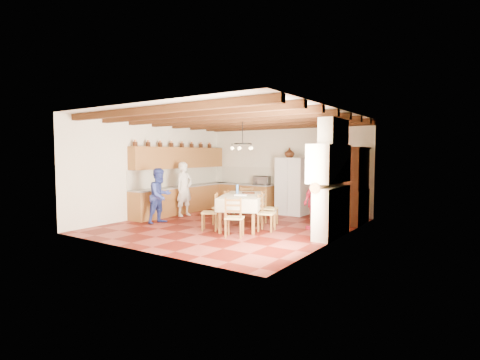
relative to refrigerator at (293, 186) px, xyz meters
The scene contains 31 objects.
floor 2.93m from the refrigerator, 101.44° to the right, with size 6.00×6.50×0.02m, color #4C0F09.
ceiling 3.47m from the refrigerator, 101.44° to the right, with size 6.00×6.50×0.02m, color white.
wall_back 0.96m from the refrigerator, 135.39° to the left, with size 6.00×0.02×3.00m, color #F4E6CD.
wall_front 6.03m from the refrigerator, 95.26° to the right, with size 6.00×0.02×3.00m, color #F4E6CD.
wall_left 4.52m from the refrigerator, 142.64° to the right, with size 0.02×6.50×3.00m, color #F4E6CD.
wall_right 3.71m from the refrigerator, 47.85° to the right, with size 0.02×6.50×3.00m, color #F4E6CD.
ceiling_beams 3.41m from the refrigerator, 101.44° to the right, with size 6.00×6.30×0.16m, color #391D0F, non-canonical shape.
lower_cabinets_left 3.69m from the refrigerator, 152.84° to the right, with size 0.60×4.30×0.86m, color olive.
lower_cabinets_back 2.17m from the refrigerator, behind, with size 2.30×0.60×0.86m, color olive.
countertop_left 3.65m from the refrigerator, 152.84° to the right, with size 0.62×4.30×0.04m, color slate.
countertop_back 2.11m from the refrigerator, behind, with size 2.34×0.62×0.04m, color slate.
backsplash_left 3.92m from the refrigerator, 154.75° to the right, with size 0.03×4.30×0.60m, color silver.
backsplash_back 2.18m from the refrigerator, 166.15° to the left, with size 2.30×0.03×0.60m, color silver.
upper_cabinets 3.88m from the refrigerator, 153.71° to the right, with size 0.35×4.20×0.70m, color olive.
fireplace 3.36m from the refrigerator, 49.24° to the right, with size 0.56×1.60×2.80m, color beige, non-canonical shape.
wall_picture 1.45m from the refrigerator, 27.14° to the left, with size 0.34×0.03×0.42m, color #322316.
refrigerator is the anchor object (origin of this frame).
hutch 2.26m from the refrigerator, 12.16° to the right, with size 0.50×1.20×2.17m, color #3A1B0D, non-canonical shape.
dining_table 2.73m from the refrigerator, 93.38° to the right, with size 1.77×2.27×0.88m.
chandelier 3.03m from the refrigerator, 93.38° to the right, with size 0.47×0.47×0.03m, color black.
chair_left_near 3.60m from the refrigerator, 100.59° to the right, with size 0.42×0.40×0.96m, color brown, non-canonical shape.
chair_left_far 2.85m from the refrigerator, 109.60° to the right, with size 0.42×0.40×0.96m, color brown, non-canonical shape.
chair_right_near 2.91m from the refrigerator, 77.19° to the right, with size 0.42×0.40×0.96m, color brown, non-canonical shape.
chair_right_far 2.09m from the refrigerator, 82.11° to the right, with size 0.42×0.40×0.96m, color brown, non-canonical shape.
chair_end_near 3.86m from the refrigerator, 84.94° to the right, with size 0.42×0.40×0.96m, color brown, non-canonical shape.
chair_end_far 1.80m from the refrigerator, 116.21° to the right, with size 0.42×0.40×0.96m, color brown, non-canonical shape.
person_man 3.52m from the refrigerator, 140.88° to the right, with size 0.63×0.41×1.72m, color white.
person_woman_blue 4.31m from the refrigerator, 124.51° to the right, with size 0.77×0.60×1.57m, color #2D3B94.
person_woman_red 2.44m from the refrigerator, 50.68° to the right, with size 0.85×0.35×1.45m, color red.
microwave 1.33m from the refrigerator, 169.91° to the left, with size 0.54×0.37×0.30m, color silver.
fridge_vase 1.10m from the refrigerator, behind, with size 0.31×0.31×0.33m, color #3A1B0D.
Camera 1 is at (5.93, -8.33, 1.98)m, focal length 28.00 mm.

